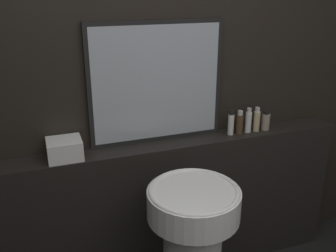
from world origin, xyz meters
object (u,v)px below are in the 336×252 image
(mirror, at_px, (157,83))
(lotion_bottle, at_px, (248,121))
(conditioner_bottle, at_px, (240,123))
(body_wash_bottle, at_px, (257,120))
(pedestal_sink, at_px, (192,250))
(shampoo_bottle, at_px, (231,123))
(hand_soap_bottle, at_px, (266,121))
(towel_stack, at_px, (65,149))

(mirror, height_order, lotion_bottle, mirror)
(conditioner_bottle, bearing_deg, body_wash_bottle, -0.00)
(conditioner_bottle, distance_m, lotion_bottle, 0.06)
(pedestal_sink, relative_size, body_wash_bottle, 5.63)
(pedestal_sink, relative_size, shampoo_bottle, 5.61)
(hand_soap_bottle, bearing_deg, towel_stack, -180.00)
(pedestal_sink, bearing_deg, shampoo_bottle, 45.83)
(pedestal_sink, xyz_separation_m, mirror, (-0.01, 0.54, 0.77))
(body_wash_bottle, bearing_deg, lotion_bottle, 180.00)
(towel_stack, distance_m, shampoo_bottle, 1.01)
(pedestal_sink, distance_m, towel_stack, 0.86)
(pedestal_sink, height_order, hand_soap_bottle, hand_soap_bottle)
(conditioner_bottle, height_order, lotion_bottle, lotion_bottle)
(pedestal_sink, bearing_deg, conditioner_bottle, 42.17)
(pedestal_sink, xyz_separation_m, body_wash_bottle, (0.64, 0.46, 0.49))
(pedestal_sink, xyz_separation_m, shampoo_bottle, (0.45, 0.46, 0.49))
(pedestal_sink, bearing_deg, lotion_bottle, 38.90)
(shampoo_bottle, bearing_deg, pedestal_sink, -134.17)
(lotion_bottle, distance_m, hand_soap_bottle, 0.13)
(pedestal_sink, height_order, shampoo_bottle, shampoo_bottle)
(towel_stack, relative_size, body_wash_bottle, 1.16)
(mirror, xyz_separation_m, lotion_bottle, (0.58, -0.07, -0.28))
(towel_stack, height_order, shampoo_bottle, shampoo_bottle)
(pedestal_sink, bearing_deg, towel_stack, 140.29)
(pedestal_sink, relative_size, hand_soap_bottle, 6.99)
(lotion_bottle, xyz_separation_m, body_wash_bottle, (0.06, 0.00, -0.00))
(conditioner_bottle, bearing_deg, hand_soap_bottle, 0.00)
(pedestal_sink, distance_m, conditioner_bottle, 0.84)
(conditioner_bottle, height_order, body_wash_bottle, body_wash_bottle)
(lotion_bottle, height_order, body_wash_bottle, lotion_bottle)
(hand_soap_bottle, bearing_deg, conditioner_bottle, 180.00)
(towel_stack, xyz_separation_m, lotion_bottle, (1.14, 0.00, 0.02))
(towel_stack, xyz_separation_m, shampoo_bottle, (1.01, -0.00, 0.02))
(pedestal_sink, bearing_deg, hand_soap_bottle, 33.36)
(lotion_bottle, bearing_deg, mirror, 172.83)
(pedestal_sink, height_order, conditioner_bottle, conditioner_bottle)
(mirror, distance_m, shampoo_bottle, 0.54)
(mirror, height_order, hand_soap_bottle, mirror)
(body_wash_bottle, bearing_deg, hand_soap_bottle, 0.00)
(mirror, bearing_deg, pedestal_sink, -89.13)
(pedestal_sink, xyz_separation_m, towel_stack, (-0.56, 0.46, 0.47))
(towel_stack, xyz_separation_m, body_wash_bottle, (1.20, 0.00, 0.02))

